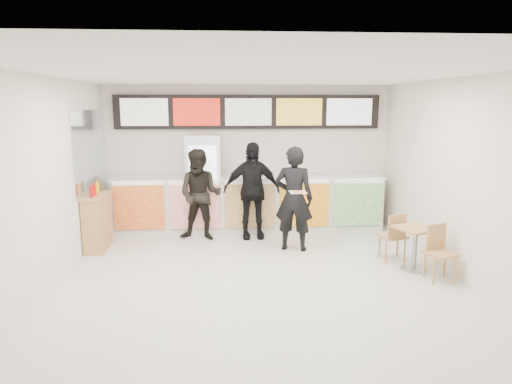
{
  "coord_description": "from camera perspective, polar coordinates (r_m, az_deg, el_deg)",
  "views": [
    {
      "loc": [
        -0.49,
        -6.19,
        2.59
      ],
      "look_at": [
        0.01,
        1.2,
        1.18
      ],
      "focal_mm": 32.0,
      "sensor_mm": 36.0,
      "label": 1
    }
  ],
  "objects": [
    {
      "name": "floor",
      "position": [
        6.73,
        0.58,
        -11.84
      ],
      "size": [
        7.0,
        7.0,
        0.0
      ],
      "primitive_type": "plane",
      "color": "beige",
      "rests_on": "ground"
    },
    {
      "name": "ceiling",
      "position": [
        6.22,
        0.64,
        14.59
      ],
      "size": [
        7.0,
        7.0,
        0.0
      ],
      "primitive_type": "plane",
      "rotation": [
        3.14,
        0.0,
        0.0
      ],
      "color": "white",
      "rests_on": "wall_back"
    },
    {
      "name": "wall_back",
      "position": [
        9.76,
        -0.99,
        4.4
      ],
      "size": [
        6.0,
        0.0,
        6.0
      ],
      "primitive_type": "plane",
      "rotation": [
        1.57,
        0.0,
        0.0
      ],
      "color": "silver",
      "rests_on": "floor"
    },
    {
      "name": "wall_left",
      "position": [
        6.77,
        -25.62,
        0.47
      ],
      "size": [
        0.0,
        7.0,
        7.0
      ],
      "primitive_type": "plane",
      "rotation": [
        1.57,
        0.0,
        1.57
      ],
      "color": "silver",
      "rests_on": "floor"
    },
    {
      "name": "wall_right",
      "position": [
        7.18,
        25.22,
        1.05
      ],
      "size": [
        0.0,
        7.0,
        7.0
      ],
      "primitive_type": "plane",
      "rotation": [
        1.57,
        0.0,
        -1.57
      ],
      "color": "silver",
      "rests_on": "floor"
    },
    {
      "name": "service_counter",
      "position": [
        9.51,
        -0.85,
        -1.44
      ],
      "size": [
        5.56,
        0.77,
        1.14
      ],
      "color": "silver",
      "rests_on": "floor"
    },
    {
      "name": "menu_board",
      "position": [
        9.61,
        -0.99,
        9.98
      ],
      "size": [
        5.5,
        0.14,
        0.7
      ],
      "color": "black",
      "rests_on": "wall_back"
    },
    {
      "name": "drinks_fridge",
      "position": [
        9.44,
        -6.54,
        1.06
      ],
      "size": [
        0.7,
        0.67,
        2.0
      ],
      "color": "white",
      "rests_on": "floor"
    },
    {
      "name": "mirror_panel",
      "position": [
        9.03,
        -20.01,
        4.83
      ],
      "size": [
        0.01,
        2.0,
        1.5
      ],
      "primitive_type": "cube",
      "color": "#B2B7BF",
      "rests_on": "wall_left"
    },
    {
      "name": "customer_main",
      "position": [
        8.17,
        4.75,
        -0.84
      ],
      "size": [
        0.79,
        0.63,
        1.89
      ],
      "primitive_type": "imported",
      "rotation": [
        0.0,
        0.0,
        2.85
      ],
      "color": "black",
      "rests_on": "floor"
    },
    {
      "name": "customer_left",
      "position": [
        8.86,
        -6.99,
        -0.36
      ],
      "size": [
        0.98,
        0.83,
        1.77
      ],
      "primitive_type": "imported",
      "rotation": [
        0.0,
        0.0,
        -0.21
      ],
      "color": "black",
      "rests_on": "floor"
    },
    {
      "name": "customer_mid",
      "position": [
        8.9,
        -0.55,
        0.19
      ],
      "size": [
        1.14,
        0.54,
        1.9
      ],
      "primitive_type": "imported",
      "rotation": [
        0.0,
        0.0,
        0.07
      ],
      "color": "black",
      "rests_on": "floor"
    },
    {
      "name": "pizza_slice",
      "position": [
        7.7,
        5.27,
        0.04
      ],
      "size": [
        0.36,
        0.36,
        0.02
      ],
      "color": "beige",
      "rests_on": "customer_main"
    },
    {
      "name": "cafe_table",
      "position": [
        7.68,
        19.29,
        -5.73
      ],
      "size": [
        0.89,
        1.46,
        0.83
      ],
      "rotation": [
        0.0,
        0.0,
        0.38
      ],
      "color": "tan",
      "rests_on": "floor"
    },
    {
      "name": "condiment_ledge",
      "position": [
        8.78,
        -19.21,
        -3.49
      ],
      "size": [
        0.36,
        0.9,
        1.2
      ],
      "color": "tan",
      "rests_on": "floor"
    }
  ]
}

